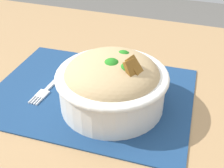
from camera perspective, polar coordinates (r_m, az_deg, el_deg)
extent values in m
cube|color=#99754C|center=(0.63, -6.09, -2.79)|extent=(1.29, 0.92, 0.04)
cylinder|color=olive|center=(1.39, -20.39, -0.21)|extent=(0.04, 0.04, 0.69)
cube|color=navy|center=(0.61, -4.17, -1.92)|extent=(0.44, 0.33, 0.00)
cylinder|color=silver|center=(0.55, 0.00, -1.02)|extent=(0.20, 0.20, 0.08)
torus|color=silver|center=(0.54, 0.00, 1.75)|extent=(0.22, 0.22, 0.01)
ellipsoid|color=tan|center=(0.54, 0.00, 1.84)|extent=(0.26, 0.26, 0.08)
sphere|color=#21731C|center=(0.50, 3.02, 2.38)|extent=(0.03, 0.03, 0.03)
sphere|color=#21731C|center=(0.55, 2.23, 5.13)|extent=(0.03, 0.03, 0.03)
sphere|color=#21731C|center=(0.51, -0.09, 3.18)|extent=(0.04, 0.04, 0.04)
cylinder|color=orange|center=(0.57, -3.15, 5.99)|extent=(0.03, 0.03, 0.01)
cube|color=brown|center=(0.49, 4.16, 2.14)|extent=(0.04, 0.03, 0.04)
cube|color=brown|center=(0.50, 5.03, 2.81)|extent=(0.04, 0.03, 0.04)
cube|color=silver|center=(0.66, -11.00, 0.97)|extent=(0.01, 0.07, 0.00)
cube|color=silver|center=(0.63, -12.91, -0.99)|extent=(0.01, 0.01, 0.00)
cube|color=silver|center=(0.62, -13.83, -1.93)|extent=(0.02, 0.03, 0.00)
cube|color=silver|center=(0.61, -15.80, -3.04)|extent=(0.00, 0.02, 0.00)
cube|color=silver|center=(0.61, -15.35, -3.17)|extent=(0.00, 0.02, 0.00)
cube|color=silver|center=(0.60, -14.87, -3.31)|extent=(0.00, 0.02, 0.00)
cube|color=silver|center=(0.60, -14.40, -3.44)|extent=(0.00, 0.02, 0.00)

